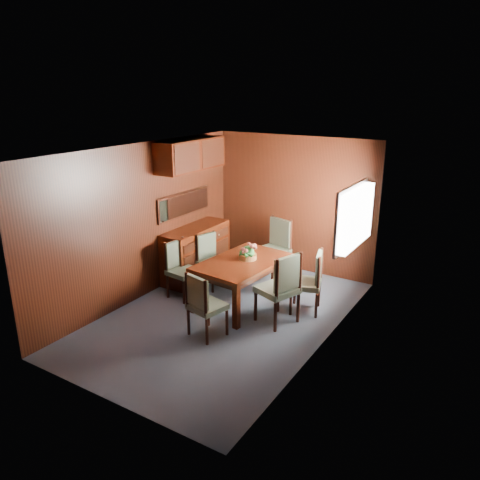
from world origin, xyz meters
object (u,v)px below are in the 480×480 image
Objects in this scene: sideboard at (196,252)px; flower_centerpiece at (248,250)px; dining_table at (243,267)px; chair_right_near at (281,285)px; chair_left_near at (180,266)px; chair_head at (203,302)px.

flower_centerpiece reaches higher than sideboard.
chair_right_near reaches higher than dining_table.
chair_left_near is at bearing -159.60° from flower_centerpiece.
dining_table is 0.84m from chair_right_near.
dining_table is 1.49× the size of chair_right_near.
chair_left_near is at bearing 154.38° from chair_head.
dining_table is at bearing 112.59° from chair_left_near.
chair_head is at bearing 160.72° from chair_right_near.
chair_left_near reaches higher than sideboard.
sideboard is at bearing 142.67° from chair_head.
dining_table is 1.72× the size of chair_left_near.
flower_centerpiece reaches higher than dining_table.
chair_right_near is (0.79, -0.27, -0.01)m from dining_table.
chair_right_near is at bearing -20.49° from sideboard.
dining_table is (1.24, -0.49, 0.15)m from sideboard.
chair_head is (1.07, -0.86, -0.00)m from chair_left_near.
flower_centerpiece reaches higher than chair_left_near.
sideboard is 1.53× the size of chair_left_near.
sideboard is at bearing 164.30° from dining_table.
chair_right_near is 0.88m from flower_centerpiece.
chair_head is (1.33, -1.63, 0.05)m from sideboard.
chair_left_near is 3.13× the size of flower_centerpiece.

